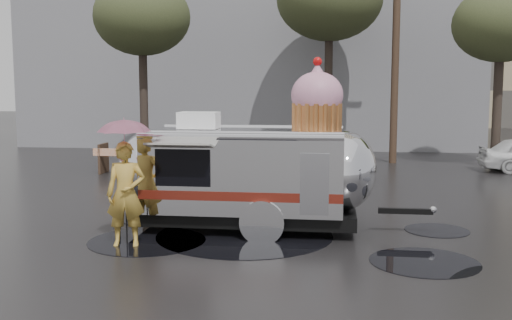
# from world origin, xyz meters

# --- Properties ---
(ground) EXTENTS (120.00, 120.00, 0.00)m
(ground) POSITION_xyz_m (0.00, 0.00, 0.00)
(ground) COLOR black
(ground) RESTS_ON ground
(puddles) EXTENTS (12.26, 5.94, 0.01)m
(puddles) POSITION_xyz_m (1.01, 2.57, 0.01)
(puddles) COLOR black
(puddles) RESTS_ON ground
(grey_building) EXTENTS (22.00, 12.00, 13.00)m
(grey_building) POSITION_xyz_m (-4.00, 24.00, 6.50)
(grey_building) COLOR slate
(grey_building) RESTS_ON ground
(utility_pole) EXTENTS (1.60, 0.28, 9.00)m
(utility_pole) POSITION_xyz_m (2.50, 14.00, 4.62)
(utility_pole) COLOR #473323
(utility_pole) RESTS_ON ground
(tree_left) EXTENTS (3.64, 3.64, 6.95)m
(tree_left) POSITION_xyz_m (-7.00, 13.00, 5.48)
(tree_left) COLOR #382D26
(tree_left) RESTS_ON ground
(tree_right) EXTENTS (3.36, 3.36, 6.42)m
(tree_right) POSITION_xyz_m (6.00, 13.00, 5.06)
(tree_right) COLOR #382D26
(tree_right) RESTS_ON ground
(barricade_row) EXTENTS (4.30, 0.80, 1.00)m
(barricade_row) POSITION_xyz_m (-5.55, 9.96, 0.52)
(barricade_row) COLOR #473323
(barricade_row) RESTS_ON ground
(airstream_trailer) EXTENTS (6.58, 2.50, 3.54)m
(airstream_trailer) POSITION_xyz_m (-1.50, 2.63, 1.24)
(airstream_trailer) COLOR silver
(airstream_trailer) RESTS_ON ground
(person_left) EXTENTS (0.75, 0.57, 1.91)m
(person_left) POSITION_xyz_m (-3.56, 1.02, 0.96)
(person_left) COLOR gold
(person_left) RESTS_ON ground
(umbrella_pink) EXTENTS (1.16, 1.16, 2.34)m
(umbrella_pink) POSITION_xyz_m (-3.56, 1.02, 1.95)
(umbrella_pink) COLOR #CC7D9B
(umbrella_pink) RESTS_ON ground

